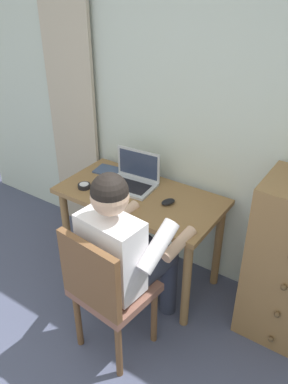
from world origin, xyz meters
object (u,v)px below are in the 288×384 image
(desk, at_px, (140,208))
(desk_clock, at_px, (84,186))
(chair, at_px, (106,289))
(person_seated, at_px, (127,248))
(computer_mouse, at_px, (168,202))
(notebook_pad, at_px, (109,171))
(laptop, at_px, (133,178))

(desk, bearing_deg, desk_clock, -158.40)
(desk, height_order, chair, chair)
(person_seated, distance_m, computer_mouse, 0.49)
(person_seated, distance_m, notebook_pad, 0.89)
(desk_clock, relative_size, notebook_pad, 0.43)
(chair, height_order, laptop, laptop)
(computer_mouse, xyz_separation_m, desk_clock, (-0.60, -0.15, -0.00))
(computer_mouse, bearing_deg, notebook_pad, -170.63)
(desk, distance_m, laptop, 0.22)
(computer_mouse, bearing_deg, laptop, -170.50)
(chair, bearing_deg, laptop, 114.46)
(chair, relative_size, laptop, 2.51)
(laptop, relative_size, notebook_pad, 1.71)
(chair, relative_size, computer_mouse, 8.99)
(chair, distance_m, person_seated, 0.26)
(desk, xyz_separation_m, desk_clock, (-0.37, -0.15, 0.13))
(person_seated, bearing_deg, laptop, 122.28)
(desk, bearing_deg, laptop, 145.73)
(laptop, bearing_deg, notebook_pad, 166.65)
(person_seated, bearing_deg, desk_clock, 151.20)
(computer_mouse, distance_m, desk_clock, 0.62)
(chair, height_order, person_seated, person_seated)
(person_seated, xyz_separation_m, computer_mouse, (-0.02, 0.49, 0.05))
(laptop, xyz_separation_m, computer_mouse, (0.34, -0.08, -0.04))
(desk, relative_size, chair, 1.27)
(desk, distance_m, desk_clock, 0.42)
(person_seated, relative_size, laptop, 3.39)
(chair, height_order, computer_mouse, chair)
(person_seated, bearing_deg, computer_mouse, 92.10)
(notebook_pad, bearing_deg, desk_clock, -97.10)
(desk, relative_size, notebook_pad, 5.43)
(desk_clock, bearing_deg, chair, -41.05)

